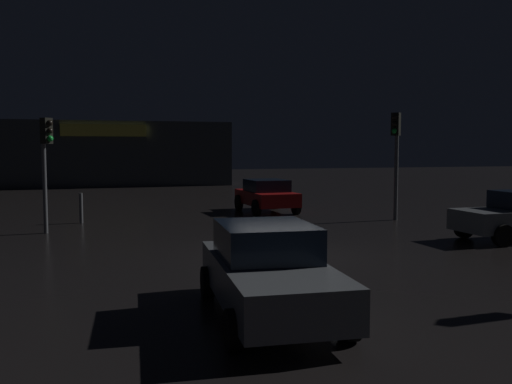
# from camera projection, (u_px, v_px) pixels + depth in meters

# --- Properties ---
(ground_plane) EXTENTS (120.00, 120.00, 0.00)m
(ground_plane) POSITION_uv_depth(u_px,v_px,m) (283.00, 256.00, 14.78)
(ground_plane) COLOR black
(store_building) EXTENTS (19.10, 6.56, 4.90)m
(store_building) POSITION_uv_depth(u_px,v_px,m) (103.00, 154.00, 43.22)
(store_building) COLOR #33383D
(store_building) RESTS_ON ground
(traffic_signal_main) EXTENTS (0.43, 0.41, 4.28)m
(traffic_signal_main) POSITION_uv_depth(u_px,v_px,m) (396.00, 146.00, 22.00)
(traffic_signal_main) COLOR #595B60
(traffic_signal_main) RESTS_ON ground
(traffic_signal_opposite) EXTENTS (0.42, 0.42, 3.89)m
(traffic_signal_opposite) POSITION_uv_depth(u_px,v_px,m) (46.00, 151.00, 18.53)
(traffic_signal_opposite) COLOR #595B60
(traffic_signal_opposite) RESTS_ON ground
(car_near) EXTENTS (2.19, 3.88, 1.48)m
(car_near) POSITION_uv_depth(u_px,v_px,m) (266.00, 195.00, 25.01)
(car_near) COLOR #A51414
(car_near) RESTS_ON ground
(car_far) EXTENTS (2.21, 4.48, 1.57)m
(car_far) POSITION_uv_depth(u_px,v_px,m) (268.00, 271.00, 9.50)
(car_far) COLOR slate
(car_far) RESTS_ON ground
(bollard_kerb_a) EXTENTS (0.14, 0.14, 1.16)m
(bollard_kerb_a) POSITION_uv_depth(u_px,v_px,m) (81.00, 208.00, 21.33)
(bollard_kerb_a) COLOR #595B60
(bollard_kerb_a) RESTS_ON ground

